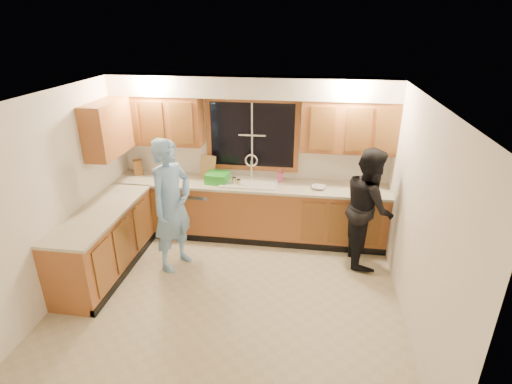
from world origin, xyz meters
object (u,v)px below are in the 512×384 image
sink (249,186)px  soap_bottle (280,175)px  dishwasher (198,210)px  woman (369,207)px  man (172,206)px  dish_crate (217,178)px  bowl (319,187)px  knife_block (138,167)px  stove (82,265)px

sink → soap_bottle: size_ratio=4.34×
dishwasher → woman: 2.67m
man → dish_crate: (0.41, 0.94, 0.07)m
man → bowl: 2.15m
dish_crate → soap_bottle: soap_bottle is taller
dishwasher → bowl: bowl is taller
man → soap_bottle: size_ratio=9.38×
dishwasher → bowl: bearing=-2.0°
man → knife_block: man is taller
bowl → knife_block: bearing=176.4°
dishwasher → woman: woman is taller
dishwasher → soap_bottle: 1.46m
sink → man: size_ratio=0.46×
dishwasher → dish_crate: (0.36, -0.03, 0.59)m
dishwasher → man: size_ratio=0.44×
stove → sink: bearing=45.4°
woman → dish_crate: (-2.24, 0.41, 0.15)m
sink → woman: 1.80m
knife_block → stove: bearing=-118.5°
woman → bowl: woman is taller
knife_block → woman: bearing=-38.5°
man → knife_block: size_ratio=7.55×
man → bowl: size_ratio=9.30×
dish_crate → sink: bearing=4.8°
woman → soap_bottle: size_ratio=8.54×
soap_bottle → sink: bearing=-160.5°
dish_crate → bowl: size_ratio=1.63×
woman → soap_bottle: woman is taller
stove → dish_crate: size_ratio=2.75×
stove → bowl: bowl is taller
man → dish_crate: size_ratio=5.69×
dishwasher → woman: bearing=-9.6°
soap_bottle → woman: bearing=-25.6°
dishwasher → knife_block: size_ratio=3.33×
dish_crate → knife_block: bearing=173.9°
knife_block → dish_crate: 1.36m
knife_block → soap_bottle: bearing=-28.2°
stove → bowl: (2.85, 1.74, 0.49)m
dish_crate → soap_bottle: size_ratio=1.65×
stove → knife_block: 2.02m
soap_bottle → stove: bearing=-138.7°
sink → stove: size_ratio=0.96×
stove → man: man is taller
woman → dish_crate: woman is taller
dishwasher → stove: 2.04m
dishwasher → dish_crate: 0.69m
man → bowl: man is taller
dishwasher → soap_bottle: soap_bottle is taller
knife_block → soap_bottle: 2.30m
sink → man: bearing=-132.7°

